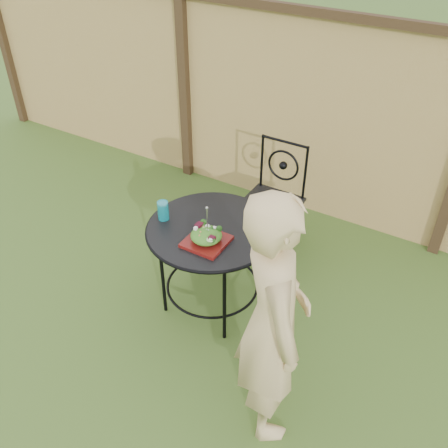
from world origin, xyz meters
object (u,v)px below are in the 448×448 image
Objects in this scene: patio_table at (212,243)px; salad_plate at (206,242)px; patio_chair at (274,196)px; diner at (273,321)px.

salad_plate reaches higher than patio_table.
diner is at bearing -64.45° from patio_chair.
patio_table is 0.89m from patio_chair.
patio_table is at bearing 14.29° from diner.
patio_table is 1.04m from diner.
patio_table is 3.42× the size of salad_plate.
diner is 0.87m from salad_plate.
patio_chair is 1.72m from diner.
patio_chair reaches higher than patio_table.
patio_chair reaches higher than salad_plate.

